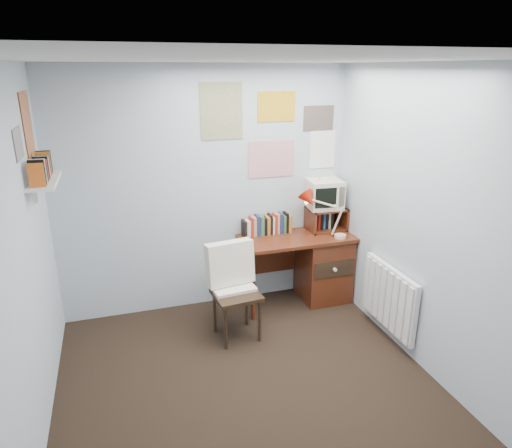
{
  "coord_description": "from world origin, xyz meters",
  "views": [
    {
      "loc": [
        -0.87,
        -2.7,
        2.45
      ],
      "look_at": [
        0.27,
        0.92,
        1.15
      ],
      "focal_mm": 32.0,
      "sensor_mm": 36.0,
      "label": 1
    }
  ],
  "objects_px": {
    "desk_lamp": "(341,217)",
    "tv_riser": "(326,219)",
    "desk_chair": "(236,295)",
    "radiator": "(389,298)",
    "wall_shelf": "(44,181)",
    "crt_tv": "(324,193)",
    "desk": "(319,264)"
  },
  "relations": [
    {
      "from": "crt_tv",
      "to": "wall_shelf",
      "type": "relative_size",
      "value": 0.57
    },
    {
      "from": "wall_shelf",
      "to": "tv_riser",
      "type": "bearing_deg",
      "value": 10.32
    },
    {
      "from": "desk_chair",
      "to": "desk_lamp",
      "type": "bearing_deg",
      "value": 9.43
    },
    {
      "from": "desk_lamp",
      "to": "crt_tv",
      "type": "relative_size",
      "value": 1.27
    },
    {
      "from": "desk_chair",
      "to": "desk_lamp",
      "type": "height_order",
      "value": "desk_lamp"
    },
    {
      "from": "tv_riser",
      "to": "wall_shelf",
      "type": "bearing_deg",
      "value": -169.68
    },
    {
      "from": "desk",
      "to": "crt_tv",
      "type": "bearing_deg",
      "value": 54.83
    },
    {
      "from": "tv_riser",
      "to": "crt_tv",
      "type": "distance_m",
      "value": 0.29
    },
    {
      "from": "crt_tv",
      "to": "radiator",
      "type": "distance_m",
      "value": 1.32
    },
    {
      "from": "tv_riser",
      "to": "desk",
      "type": "bearing_deg",
      "value": -137.04
    },
    {
      "from": "desk",
      "to": "wall_shelf",
      "type": "bearing_deg",
      "value": -171.6
    },
    {
      "from": "crt_tv",
      "to": "desk",
      "type": "bearing_deg",
      "value": -119.71
    },
    {
      "from": "tv_riser",
      "to": "wall_shelf",
      "type": "xyz_separation_m",
      "value": [
        -2.69,
        -0.49,
        0.74
      ]
    },
    {
      "from": "desk",
      "to": "wall_shelf",
      "type": "height_order",
      "value": "wall_shelf"
    },
    {
      "from": "desk_chair",
      "to": "desk_lamp",
      "type": "distance_m",
      "value": 1.38
    },
    {
      "from": "desk",
      "to": "crt_tv",
      "type": "relative_size",
      "value": 3.4
    },
    {
      "from": "desk_chair",
      "to": "wall_shelf",
      "type": "xyz_separation_m",
      "value": [
        -1.5,
        0.11,
        1.18
      ]
    },
    {
      "from": "desk_lamp",
      "to": "radiator",
      "type": "xyz_separation_m",
      "value": [
        0.14,
        -0.76,
        -0.56
      ]
    },
    {
      "from": "desk_chair",
      "to": "radiator",
      "type": "xyz_separation_m",
      "value": [
        1.36,
        -0.44,
        -0.02
      ]
    },
    {
      "from": "desk",
      "to": "desk_lamp",
      "type": "xyz_separation_m",
      "value": [
        0.15,
        -0.17,
        0.58
      ]
    },
    {
      "from": "desk_chair",
      "to": "tv_riser",
      "type": "height_order",
      "value": "tv_riser"
    },
    {
      "from": "desk_lamp",
      "to": "crt_tv",
      "type": "distance_m",
      "value": 0.36
    },
    {
      "from": "tv_riser",
      "to": "radiator",
      "type": "height_order",
      "value": "tv_riser"
    },
    {
      "from": "wall_shelf",
      "to": "desk_lamp",
      "type": "bearing_deg",
      "value": 4.41
    },
    {
      "from": "crt_tv",
      "to": "radiator",
      "type": "relative_size",
      "value": 0.44
    },
    {
      "from": "radiator",
      "to": "wall_shelf",
      "type": "height_order",
      "value": "wall_shelf"
    },
    {
      "from": "desk_chair",
      "to": "wall_shelf",
      "type": "bearing_deg",
      "value": 170.5
    },
    {
      "from": "desk",
      "to": "radiator",
      "type": "bearing_deg",
      "value": -72.76
    },
    {
      "from": "desk_lamp",
      "to": "wall_shelf",
      "type": "height_order",
      "value": "wall_shelf"
    },
    {
      "from": "desk_lamp",
      "to": "wall_shelf",
      "type": "relative_size",
      "value": 0.72
    },
    {
      "from": "desk_lamp",
      "to": "tv_riser",
      "type": "distance_m",
      "value": 0.3
    },
    {
      "from": "desk_chair",
      "to": "radiator",
      "type": "bearing_deg",
      "value": -23.18
    }
  ]
}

